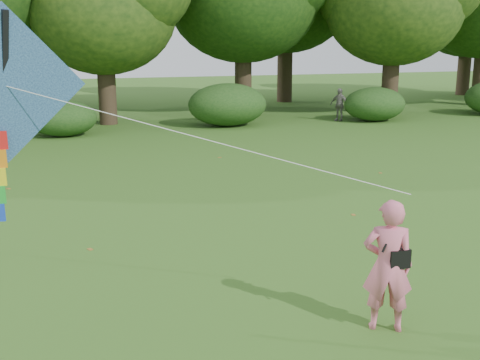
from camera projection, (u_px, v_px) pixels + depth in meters
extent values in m
plane|color=#265114|center=(356.00, 299.00, 9.19)|extent=(100.00, 100.00, 0.00)
imported|color=#E66C88|center=(388.00, 266.00, 8.06)|extent=(0.79, 0.68, 1.84)
imported|color=slate|center=(339.00, 105.00, 28.03)|extent=(0.84, 0.94, 1.53)
cube|color=black|center=(397.00, 258.00, 8.04)|extent=(0.30, 0.20, 0.26)
cylinder|color=black|center=(391.00, 233.00, 7.92)|extent=(0.33, 0.14, 0.47)
cube|color=#24569F|center=(5.00, 86.00, 8.17)|extent=(2.16, 0.64, 2.21)
cube|color=black|center=(5.00, 86.00, 8.20)|extent=(0.30, 0.52, 2.00)
cylinder|color=white|center=(204.00, 139.00, 8.01)|extent=(5.03, 2.22, 1.37)
cube|color=red|center=(2.00, 140.00, 8.34)|extent=(0.14, 0.06, 0.26)
cube|color=orange|center=(2.00, 159.00, 8.39)|extent=(0.14, 0.06, 0.26)
cube|color=yellow|center=(1.00, 177.00, 8.44)|extent=(0.14, 0.06, 0.26)
cube|color=green|center=(1.00, 195.00, 8.49)|extent=(0.14, 0.06, 0.26)
cube|color=blue|center=(0.00, 213.00, 8.55)|extent=(0.14, 0.06, 0.26)
cylinder|color=#3A2D1E|center=(107.00, 89.00, 26.86)|extent=(0.80, 0.80, 3.15)
ellipsoid|color=#1E3F11|center=(103.00, 12.00, 26.07)|extent=(6.40, 6.40, 5.44)
cylinder|color=#3A2D1E|center=(243.00, 77.00, 30.63)|extent=(0.86, 0.86, 3.67)
cylinder|color=#3A2D1E|center=(390.00, 80.00, 30.31)|extent=(0.83, 0.83, 3.43)
ellipsoid|color=#1E3F11|center=(394.00, 6.00, 29.47)|extent=(6.80, 6.80, 5.78)
cylinder|color=#3A2D1E|center=(40.00, 76.00, 32.94)|extent=(0.84, 0.84, 3.50)
ellipsoid|color=#1E3F11|center=(34.00, 6.00, 32.08)|extent=(7.00, 7.00, 5.95)
cylinder|color=#3A2D1E|center=(285.00, 68.00, 35.91)|extent=(0.90, 0.90, 4.02)
cylinder|color=#3A2D1E|center=(464.00, 68.00, 40.10)|extent=(0.85, 0.85, 3.57)
ellipsoid|color=#1E3F11|center=(469.00, 9.00, 39.21)|extent=(7.20, 7.20, 6.12)
ellipsoid|color=#264919|center=(63.00, 118.00, 23.80)|extent=(2.66, 2.09, 1.42)
ellipsoid|color=#264919|center=(227.00, 105.00, 26.47)|extent=(3.50, 2.75, 1.88)
ellipsoid|color=#264919|center=(375.00, 104.00, 28.01)|extent=(2.94, 2.31, 1.58)
cube|color=olive|center=(353.00, 215.00, 13.47)|extent=(0.10, 0.13, 0.01)
cube|color=olive|center=(220.00, 157.00, 19.77)|extent=(0.12, 0.08, 0.01)
cube|color=olive|center=(380.00, 173.00, 17.56)|extent=(0.11, 0.14, 0.01)
cube|color=olive|center=(90.00, 249.00, 11.31)|extent=(0.12, 0.14, 0.01)
cube|color=olive|center=(8.00, 189.00, 15.76)|extent=(0.14, 0.14, 0.01)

